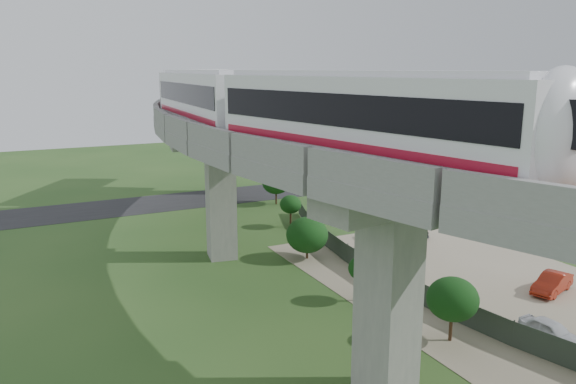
{
  "coord_description": "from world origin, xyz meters",
  "views": [
    {
      "loc": [
        -12.88,
        -28.49,
        14.11
      ],
      "look_at": [
        0.53,
        -1.64,
        7.5
      ],
      "focal_mm": 35.0,
      "sensor_mm": 36.0,
      "label": 1
    }
  ],
  "objects_px": {
    "car_white": "(551,331)",
    "car_red": "(552,283)",
    "metro_train": "(222,94)",
    "car_dark": "(402,230)"
  },
  "relations": [
    {
      "from": "car_white",
      "to": "car_red",
      "type": "bearing_deg",
      "value": 34.3
    },
    {
      "from": "metro_train",
      "to": "car_red",
      "type": "distance_m",
      "value": 25.91
    },
    {
      "from": "metro_train",
      "to": "car_red",
      "type": "height_order",
      "value": "metro_train"
    },
    {
      "from": "car_dark",
      "to": "car_red",
      "type": "bearing_deg",
      "value": -160.39
    },
    {
      "from": "car_red",
      "to": "car_dark",
      "type": "bearing_deg",
      "value": 167.16
    },
    {
      "from": "metro_train",
      "to": "car_dark",
      "type": "xyz_separation_m",
      "value": [
        14.83,
        -2.8,
        -11.59
      ]
    },
    {
      "from": "car_red",
      "to": "car_dark",
      "type": "height_order",
      "value": "car_dark"
    },
    {
      "from": "metro_train",
      "to": "car_white",
      "type": "height_order",
      "value": "metro_train"
    },
    {
      "from": "metro_train",
      "to": "car_dark",
      "type": "height_order",
      "value": "metro_train"
    },
    {
      "from": "car_dark",
      "to": "car_white",
      "type": "bearing_deg",
      "value": -179.42
    }
  ]
}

